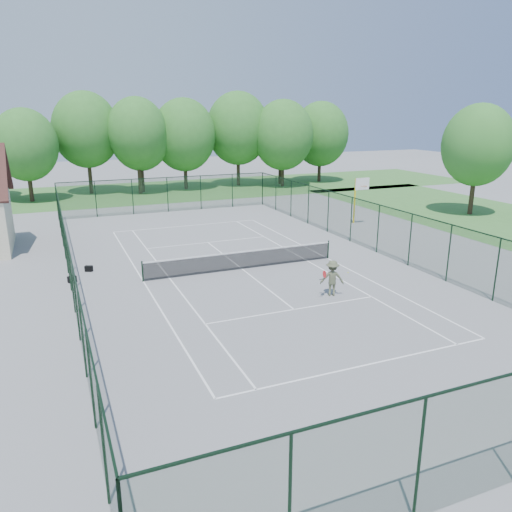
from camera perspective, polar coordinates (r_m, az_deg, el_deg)
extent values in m
plane|color=gray|center=(27.84, -1.59, -1.51)|extent=(140.00, 140.00, 0.00)
cube|color=#437D36|center=(56.22, -12.76, 7.14)|extent=(80.00, 16.00, 0.01)
cube|color=#437D36|center=(44.96, 26.24, 3.67)|extent=(14.00, 40.00, 0.01)
cube|color=white|center=(38.80, -7.94, 3.44)|extent=(10.97, 0.08, 0.01)
cube|color=white|center=(18.10, 12.42, -12.08)|extent=(10.97, 0.08, 0.01)
cube|color=white|center=(33.66, -5.52, 1.56)|extent=(8.23, 0.08, 0.01)
cube|color=white|center=(22.34, 4.38, -6.11)|extent=(8.23, 0.08, 0.01)
cube|color=white|center=(30.16, 8.18, -0.27)|extent=(0.08, 23.77, 0.01)
cube|color=white|center=(26.48, -12.74, -2.86)|extent=(0.08, 23.77, 0.01)
cube|color=white|center=(29.50, 5.89, -0.56)|extent=(0.08, 23.77, 0.01)
cube|color=white|center=(26.72, -9.85, -2.51)|extent=(0.08, 23.77, 0.01)
cube|color=white|center=(27.84, -1.59, -1.50)|extent=(0.08, 12.80, 0.01)
cylinder|color=black|center=(26.31, -12.85, -1.73)|extent=(0.08, 0.08, 1.10)
cylinder|color=black|center=(30.02, 8.25, 0.74)|extent=(0.08, 0.08, 1.10)
cube|color=black|center=(27.69, -1.59, -0.52)|extent=(11.00, 0.02, 0.96)
cube|color=white|center=(27.56, -1.60, 0.47)|extent=(11.00, 0.05, 0.07)
cube|color=#1A3E20|center=(44.36, -10.07, 6.91)|extent=(18.00, 0.02, 3.00)
cube|color=#1A3E20|center=(31.69, 13.78, 3.03)|extent=(0.02, 36.00, 3.00)
cube|color=#1A3E20|center=(25.73, -20.66, -0.58)|extent=(0.02, 36.00, 3.00)
cube|color=black|center=(44.15, -10.17, 8.83)|extent=(18.00, 0.05, 0.05)
cube|color=black|center=(31.39, 13.96, 5.69)|extent=(0.05, 36.00, 0.05)
cube|color=black|center=(25.37, -20.99, 2.67)|extent=(0.05, 36.00, 0.05)
cylinder|color=#3B291D|center=(55.95, -12.90, 9.26)|extent=(0.40, 0.40, 4.20)
ellipsoid|color=#3B8531|center=(55.64, -13.15, 13.25)|extent=(6.40, 6.40, 7.40)
cylinder|color=#3B291D|center=(60.96, 2.77, 10.18)|extent=(0.40, 0.40, 4.20)
ellipsoid|color=#3B8531|center=(60.67, 2.82, 13.85)|extent=(6.40, 6.40, 7.40)
cylinder|color=yellow|center=(39.85, 11.21, 6.19)|extent=(0.12, 0.12, 3.50)
cube|color=yellow|center=(39.25, 11.70, 8.37)|extent=(0.08, 0.90, 0.08)
cube|color=white|center=(38.90, 12.06, 8.06)|extent=(1.20, 0.05, 0.90)
torus|color=#C1540B|center=(38.73, 12.24, 7.79)|extent=(0.48, 0.48, 0.02)
cylinder|color=#3B291D|center=(46.33, 23.49, 6.88)|extent=(0.39, 0.39, 4.06)
ellipsoid|color=#3B8531|center=(45.96, 24.03, 11.50)|extent=(5.79, 5.79, 6.76)
cube|color=black|center=(27.37, -20.29, -2.50)|extent=(0.47, 0.37, 0.33)
cube|color=black|center=(28.90, -18.57, -1.38)|extent=(0.47, 0.38, 0.32)
imported|color=#51573D|center=(23.94, 8.70, -2.51)|extent=(1.28, 1.04, 1.73)
sphere|color=#C4D42A|center=(24.84, 10.48, -1.88)|extent=(0.07, 0.07, 0.07)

